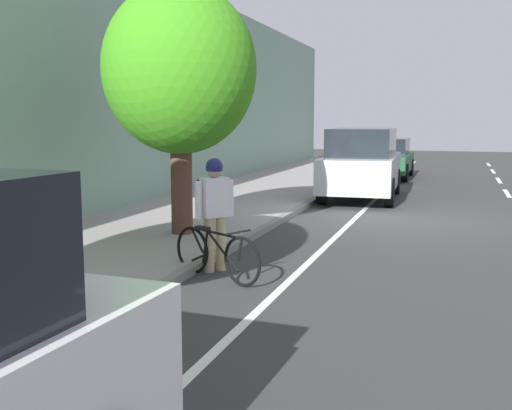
% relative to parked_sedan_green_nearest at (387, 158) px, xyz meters
% --- Properties ---
extents(ground, '(63.01, 63.01, 0.00)m').
position_rel_parked_sedan_green_nearest_xyz_m(ground, '(-1.28, 9.92, -0.75)').
color(ground, '#353535').
extents(sidewalk, '(4.00, 39.38, 0.13)m').
position_rel_parked_sedan_green_nearest_xyz_m(sidewalk, '(3.11, 9.92, -0.69)').
color(sidewalk, gray).
rests_on(sidewalk, ground).
extents(curb_edge, '(0.16, 39.38, 0.13)m').
position_rel_parked_sedan_green_nearest_xyz_m(curb_edge, '(1.03, 9.92, -0.69)').
color(curb_edge, gray).
rests_on(curb_edge, ground).
extents(lane_stripe_bike_edge, '(0.12, 39.38, 0.01)m').
position_rel_parked_sedan_green_nearest_xyz_m(lane_stripe_bike_edge, '(-0.44, 9.92, -0.75)').
color(lane_stripe_bike_edge, white).
rests_on(lane_stripe_bike_edge, ground).
extents(building_facade, '(0.50, 39.38, 6.06)m').
position_rel_parked_sedan_green_nearest_xyz_m(building_facade, '(5.37, 9.92, 2.28)').
color(building_facade, '#81A38F').
rests_on(building_facade, ground).
extents(parked_sedan_green_nearest, '(1.85, 4.41, 1.52)m').
position_rel_parked_sedan_green_nearest_xyz_m(parked_sedan_green_nearest, '(0.00, 0.00, 0.00)').
color(parked_sedan_green_nearest, '#1E512D').
rests_on(parked_sedan_green_nearest, ground).
extents(parked_suv_silver_second, '(2.12, 4.77, 1.99)m').
position_rel_parked_sedan_green_nearest_xyz_m(parked_suv_silver_second, '(-0.04, 6.62, 0.27)').
color(parked_suv_silver_second, '#B7BABF').
rests_on(parked_suv_silver_second, ground).
extents(bicycle_at_curb, '(1.58, 0.81, 0.75)m').
position_rel_parked_sedan_green_nearest_xyz_m(bicycle_at_curb, '(0.57, 16.13, -0.38)').
color(bicycle_at_curb, black).
rests_on(bicycle_at_curb, ground).
extents(cyclist_with_backpack, '(0.54, 0.55, 1.68)m').
position_rel_parked_sedan_green_nearest_xyz_m(cyclist_with_backpack, '(0.79, 15.66, 0.27)').
color(cyclist_with_backpack, '#C6B284').
rests_on(cyclist_with_backpack, ground).
extents(street_tree_near_cyclist, '(2.80, 2.80, 4.55)m').
position_rel_parked_sedan_green_nearest_xyz_m(street_tree_near_cyclist, '(2.25, 13.65, 2.36)').
color(street_tree_near_cyclist, brown).
rests_on(street_tree_near_cyclist, sidewalk).
extents(fire_hydrant, '(0.22, 0.22, 0.84)m').
position_rel_parked_sedan_green_nearest_xyz_m(fire_hydrant, '(1.46, -1.83, -0.20)').
color(fire_hydrant, red).
rests_on(fire_hydrant, sidewalk).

